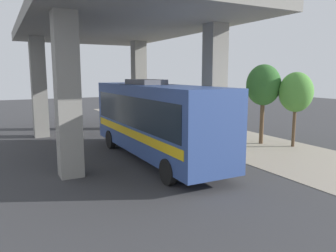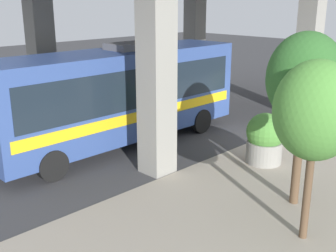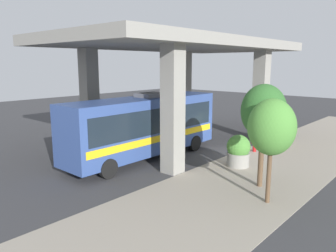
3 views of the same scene
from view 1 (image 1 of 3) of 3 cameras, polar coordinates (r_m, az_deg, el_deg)
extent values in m
plane|color=#38383A|center=(20.95, 1.36, -2.24)|extent=(80.00, 80.00, 0.00)
cube|color=gray|center=(22.53, 8.05, -1.50)|extent=(6.00, 40.00, 0.02)
cube|color=gray|center=(24.66, -5.07, 6.98)|extent=(0.90, 0.90, 6.45)
cube|color=gray|center=(16.25, 8.07, 5.89)|extent=(0.90, 0.90, 6.45)
cube|color=gray|center=(22.91, -21.56, 6.24)|extent=(0.90, 0.90, 6.45)
cube|color=gray|center=(13.44, -17.09, 4.94)|extent=(0.90, 0.90, 6.45)
cube|color=gray|center=(19.12, -9.60, 16.91)|extent=(9.40, 17.57, 0.60)
cube|color=#334C8C|center=(15.61, -2.37, 1.40)|extent=(2.44, 10.27, 3.14)
cube|color=#19232D|center=(15.57, -2.38, 2.78)|extent=(2.48, 9.45, 1.38)
cube|color=yellow|center=(15.71, -2.36, -0.87)|extent=(2.48, 9.76, 0.38)
cube|color=slate|center=(16.41, -3.95, 7.69)|extent=(1.22, 2.57, 0.24)
cylinder|color=black|center=(13.45, 8.74, -6.57)|extent=(0.28, 1.00, 1.00)
cylinder|color=black|center=(12.28, 0.04, -7.98)|extent=(0.28, 1.00, 1.00)
cylinder|color=black|center=(19.32, -3.50, -1.70)|extent=(0.28, 1.00, 1.00)
cylinder|color=black|center=(18.53, -9.96, -2.29)|extent=(0.28, 1.00, 1.00)
cylinder|color=#B21919|center=(22.68, 1.05, -0.31)|extent=(0.23, 0.23, 0.83)
sphere|color=#B21919|center=(22.61, 1.05, 0.90)|extent=(0.22, 0.22, 0.22)
cylinder|color=#B21919|center=(22.74, 1.42, 0.03)|extent=(0.14, 0.10, 0.10)
cylinder|color=#B21919|center=(22.58, 0.68, -0.03)|extent=(0.14, 0.10, 0.10)
cylinder|color=gray|center=(20.26, 7.47, -1.60)|extent=(1.20, 1.20, 0.77)
sphere|color=#4C8C38|center=(20.14, 7.52, 0.45)|extent=(1.27, 1.27, 1.27)
sphere|color=#BF334C|center=(20.18, 6.96, -0.04)|extent=(0.42, 0.42, 0.42)
cylinder|color=gray|center=(25.10, -2.19, 0.29)|extent=(1.23, 1.23, 0.57)
sphere|color=olive|center=(25.00, -2.20, 1.88)|extent=(1.51, 1.51, 1.51)
sphere|color=#BF334C|center=(25.08, -2.63, 1.33)|extent=(0.43, 0.43, 0.43)
cylinder|color=brown|center=(19.79, 21.09, 0.24)|extent=(0.18, 0.18, 2.55)
ellipsoid|color=#4C8C38|center=(19.61, 21.39, 5.52)|extent=(1.85, 1.85, 2.22)
cylinder|color=brown|center=(20.01, 16.03, 1.06)|extent=(0.24, 0.24, 2.88)
ellipsoid|color=#2D6028|center=(19.84, 16.29, 6.88)|extent=(1.97, 1.97, 2.36)
camera|label=2|loc=(19.28, 49.78, 9.82)|focal=45.00mm
camera|label=3|loc=(20.07, 60.48, 8.55)|focal=35.00mm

